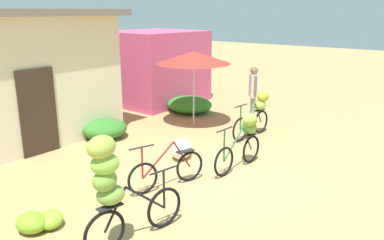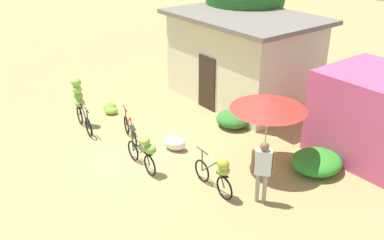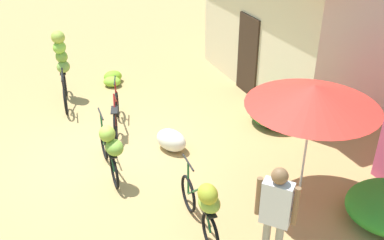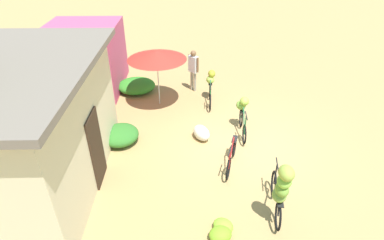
{
  "view_description": "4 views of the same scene",
  "coord_description": "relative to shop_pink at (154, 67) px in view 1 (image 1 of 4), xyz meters",
  "views": [
    {
      "loc": [
        -6.15,
        -4.23,
        3.25
      ],
      "look_at": [
        0.3,
        0.92,
        0.96
      ],
      "focal_mm": 37.04,
      "sensor_mm": 36.0,
      "label": 1
    },
    {
      "loc": [
        9.6,
        -5.26,
        6.49
      ],
      "look_at": [
        1.0,
        1.37,
        1.24
      ],
      "focal_mm": 39.39,
      "sensor_mm": 36.0,
      "label": 2
    },
    {
      "loc": [
        7.54,
        -1.44,
        4.95
      ],
      "look_at": [
        1.01,
        1.39,
        1.01
      ],
      "focal_mm": 41.56,
      "sensor_mm": 36.0,
      "label": 3
    },
    {
      "loc": [
        -7.85,
        1.7,
        5.8
      ],
      "look_at": [
        0.19,
        1.54,
        0.78
      ],
      "focal_mm": 29.16,
      "sensor_mm": 36.0,
      "label": 4
    }
  ],
  "objects": [
    {
      "name": "shop_pink",
      "position": [
        0.0,
        0.0,
        0.0
      ],
      "size": [
        3.2,
        2.8,
        2.55
      ],
      "primitive_type": "cube",
      "color": "#C24974",
      "rests_on": "ground"
    },
    {
      "name": "banana_pile_on_ground",
      "position": [
        -7.59,
        -4.82,
        -1.13
      ],
      "size": [
        0.81,
        0.68,
        0.31
      ],
      "color": "#88C232",
      "rests_on": "ground"
    },
    {
      "name": "bicycle_near_pile",
      "position": [
        -5.24,
        -5.32,
        -0.93
      ],
      "size": [
        1.59,
        0.52,
        0.92
      ],
      "color": "black",
      "rests_on": "ground"
    },
    {
      "name": "bicycle_leftmost",
      "position": [
        -7.17,
        -6.11,
        -0.28
      ],
      "size": [
        1.68,
        0.45,
        1.71
      ],
      "color": "black",
      "rests_on": "ground"
    },
    {
      "name": "bicycle_center_loaded",
      "position": [
        -3.4,
        -5.9,
        -0.6
      ],
      "size": [
        1.61,
        0.42,
        1.16
      ],
      "color": "black",
      "rests_on": "ground"
    },
    {
      "name": "person_vendor",
      "position": [
        -0.43,
        -4.37,
        -0.23
      ],
      "size": [
        0.45,
        0.42,
        1.7
      ],
      "color": "gray",
      "rests_on": "ground"
    },
    {
      "name": "bicycle_by_shop",
      "position": [
        -1.32,
        -5.01,
        -0.6
      ],
      "size": [
        1.61,
        0.37,
        1.17
      ],
      "color": "black",
      "rests_on": "ground"
    },
    {
      "name": "hedge_bush_front_left",
      "position": [
        -4.01,
        -2.01,
        -1.02
      ],
      "size": [
        1.18,
        1.13,
        0.51
      ],
      "primitive_type": "ellipsoid",
      "color": "#307028",
      "rests_on": "ground"
    },
    {
      "name": "produce_sack",
      "position": [
        -3.89,
        -4.55,
        -1.05
      ],
      "size": [
        0.82,
        0.71,
        0.44
      ],
      "primitive_type": "ellipsoid",
      "rotation": [
        0.0,
        0.0,
        0.47
      ],
      "color": "silver",
      "rests_on": "ground"
    },
    {
      "name": "market_umbrella",
      "position": [
        -1.57,
        -3.06,
        0.7
      ],
      "size": [
        2.11,
        2.11,
        2.15
      ],
      "color": "beige",
      "rests_on": "ground"
    },
    {
      "name": "hedge_bush_front_right",
      "position": [
        -0.5,
        -2.05,
        -1.01
      ],
      "size": [
        1.36,
        1.52,
        0.53
      ],
      "primitive_type": "ellipsoid",
      "color": "#308B27",
      "rests_on": "ground"
    },
    {
      "name": "ground_plane",
      "position": [
        -4.2,
        -5.78,
        -1.27
      ],
      "size": [
        60.0,
        60.0,
        0.0
      ],
      "primitive_type": "plane",
      "color": "#AB8752"
    }
  ]
}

